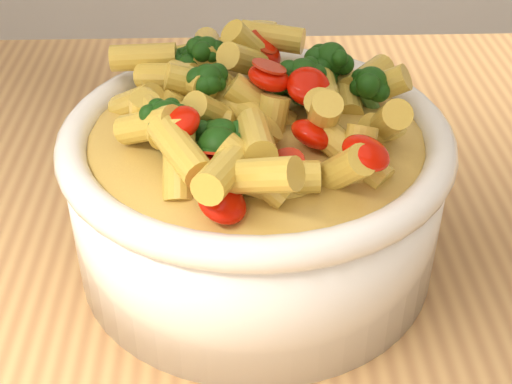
{
  "coord_description": "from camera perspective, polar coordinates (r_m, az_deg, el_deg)",
  "views": [
    {
      "loc": [
        -0.0,
        -0.3,
        1.2
      ],
      "look_at": [
        0.01,
        0.05,
        0.95
      ],
      "focal_mm": 50.0,
      "sensor_mm": 36.0,
      "label": 1
    }
  ],
  "objects": [
    {
      "name": "serving_bowl",
      "position": [
        0.43,
        0.0,
        0.13
      ],
      "size": [
        0.23,
        0.23,
        0.1
      ],
      "color": "white",
      "rests_on": "table"
    },
    {
      "name": "pasta_salad",
      "position": [
        0.4,
        0.0,
        7.25
      ],
      "size": [
        0.18,
        0.18,
        0.04
      ],
      "color": "#EDD04B",
      "rests_on": "serving_bowl"
    }
  ]
}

